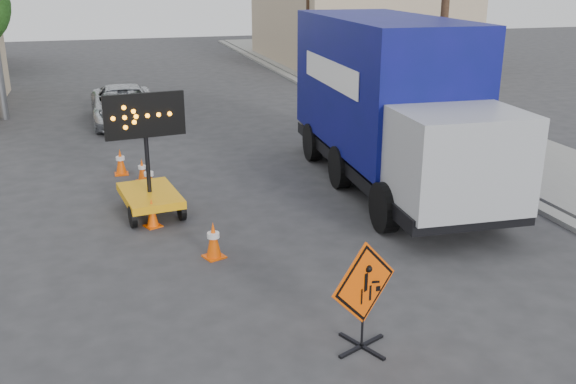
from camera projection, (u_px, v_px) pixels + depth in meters
name	position (u px, v px, depth m)	size (l,w,h in m)	color
ground	(297.00, 320.00, 10.62)	(100.00, 100.00, 0.00)	#2D2D30
curb_right	(357.00, 112.00, 26.13)	(0.40, 60.00, 0.12)	gray
sidewalk_right	(409.00, 109.00, 26.74)	(4.00, 60.00, 0.15)	gray
building_right_far	(354.00, 25.00, 40.57)	(10.00, 14.00, 4.60)	tan
construction_sign	(364.00, 293.00, 9.55)	(1.22, 0.88, 1.76)	black
arrow_board	(149.00, 188.00, 15.12)	(1.83, 2.19, 2.91)	#F1A10D
pickup_truck	(124.00, 105.00, 24.25)	(2.34, 5.07, 1.41)	silver
box_truck	(389.00, 112.00, 16.81)	(3.30, 9.33, 4.37)	black
cone_a	(213.00, 240.00, 12.85)	(0.50, 0.50, 0.76)	#FC5305
cone_b	(152.00, 213.00, 14.43)	(0.45, 0.45, 0.68)	#FC5305
cone_c	(149.00, 178.00, 16.75)	(0.49, 0.49, 0.76)	#FC5305
cone_d	(142.00, 170.00, 17.59)	(0.39, 0.39, 0.64)	#FC5305
cone_e	(121.00, 162.00, 18.18)	(0.38, 0.38, 0.75)	#FC5305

